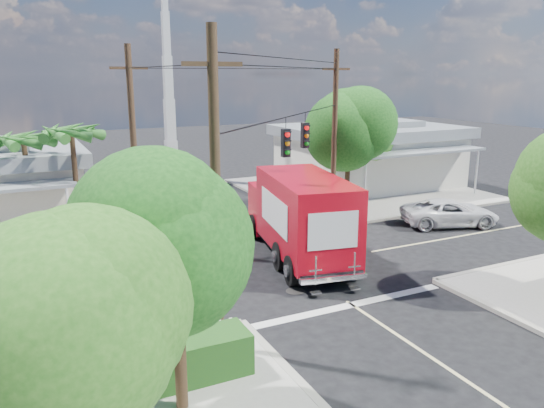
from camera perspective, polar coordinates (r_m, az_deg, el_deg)
ground at (r=22.21m, az=2.28°, el=-6.63°), size 120.00×120.00×0.00m
sidewalk_ne at (r=36.64m, az=9.22°, el=1.53°), size 14.12×14.12×0.14m
sidewalk_nw at (r=30.18m, az=-26.97°, el=-2.48°), size 14.12×14.12×0.14m
road_markings at (r=21.01m, az=4.21°, el=-7.87°), size 32.00×32.00×0.01m
building_ne at (r=38.05m, az=10.41°, el=5.38°), size 11.80×10.20×4.50m
radio_tower at (r=39.74m, az=-11.01°, el=10.52°), size 0.80×0.80×17.00m
tree_sw_front at (r=11.65m, az=-10.33°, el=-3.49°), size 3.88×3.78×6.03m
tree_sw_back at (r=9.11m, az=-21.28°, el=-12.23°), size 3.56×3.42×5.41m
tree_ne_front at (r=30.49m, az=8.35°, el=8.05°), size 4.21×4.14×6.66m
tree_ne_back at (r=33.83m, az=9.88°, el=7.56°), size 3.77×3.66×5.82m
palm_nw_front at (r=26.04m, az=-20.74°, el=6.95°), size 3.01×3.08×5.59m
palm_nw_back at (r=27.47m, az=-25.16°, el=6.07°), size 3.01×3.08×5.19m
utility_poles at (r=21.79m, az=-3.30°, el=5.67°), size 12.00×10.68×9.00m
picket_fence at (r=14.68m, az=-15.02°, el=-15.50°), size 5.94×0.06×1.00m
hedge_sw at (r=13.96m, az=-15.18°, el=-17.11°), size 6.20×1.20×1.10m
vending_boxes at (r=30.32m, az=7.57°, el=0.22°), size 1.90×0.50×1.10m
delivery_truck at (r=22.62m, az=2.95°, el=-1.25°), size 4.11×8.87×3.70m
parked_car at (r=29.29m, az=18.59°, el=-0.88°), size 5.45×3.83×1.38m
pedestrian at (r=13.90m, az=-12.22°, el=-15.87°), size 0.70×0.67×1.61m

